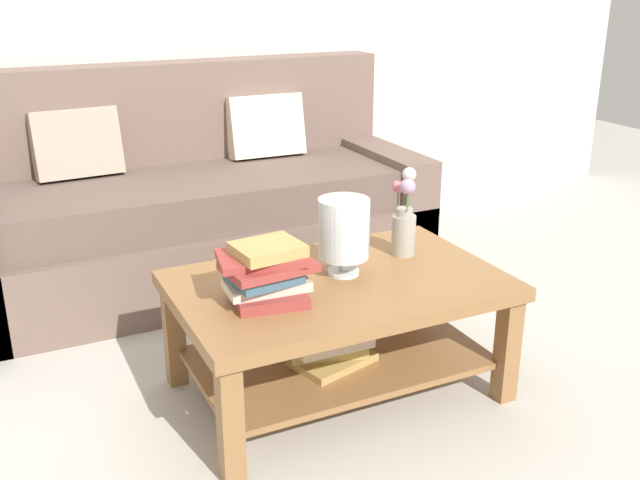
% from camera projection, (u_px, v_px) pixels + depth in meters
% --- Properties ---
extents(ground_plane, '(10.00, 10.00, 0.00)m').
position_uv_depth(ground_plane, '(295.00, 354.00, 3.01)').
color(ground_plane, '#B7B2A8').
extents(couch, '(2.27, 0.90, 1.06)m').
position_uv_depth(couch, '(194.00, 209.00, 3.67)').
color(couch, brown).
rests_on(couch, ground).
extents(coffee_table, '(1.16, 0.74, 0.45)m').
position_uv_depth(coffee_table, '(337.00, 312.00, 2.64)').
color(coffee_table, olive).
rests_on(coffee_table, ground).
extents(book_stack_main, '(0.33, 0.26, 0.20)m').
position_uv_depth(book_stack_main, '(266.00, 273.00, 2.40)').
color(book_stack_main, '#993833').
rests_on(book_stack_main, coffee_table).
extents(glass_hurricane_vase, '(0.18, 0.18, 0.28)m').
position_uv_depth(glass_hurricane_vase, '(344.00, 230.00, 2.59)').
color(glass_hurricane_vase, silver).
rests_on(glass_hurricane_vase, coffee_table).
extents(flower_pitcher, '(0.09, 0.13, 0.34)m').
position_uv_depth(flower_pitcher, '(404.00, 221.00, 2.78)').
color(flower_pitcher, '#9E998E').
rests_on(flower_pitcher, coffee_table).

